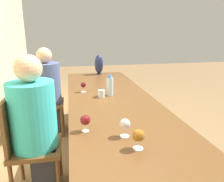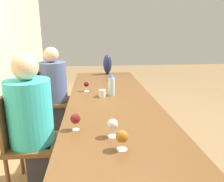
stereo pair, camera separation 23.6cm
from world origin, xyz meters
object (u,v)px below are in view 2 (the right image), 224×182
object	(u,v)px
water_tumbler	(102,93)
chair_far	(49,98)
wine_glass_0	(75,119)
wine_glass_3	(86,85)
water_bottle	(111,85)
person_far	(55,88)
wine_glass_1	(113,125)
person_near	(33,121)
vase	(107,64)
wine_glass_2	(122,137)
chair_near	(25,139)

from	to	relation	value
water_tumbler	chair_far	distance (m)	1.08
wine_glass_0	wine_glass_3	xyz separation A→B (m)	(1.12, -0.06, -0.00)
water_tumbler	chair_far	xyz separation A→B (m)	(0.72, 0.75, -0.27)
water_bottle	water_tumbler	distance (m)	0.15
wine_glass_0	person_far	distance (m)	1.64
chair_far	wine_glass_3	bearing A→B (deg)	-129.09
person_far	wine_glass_1	bearing A→B (deg)	-158.12
water_tumbler	chair_far	size ratio (longest dim) A/B	0.09
chair_far	person_far	bearing A→B (deg)	-90.00
water_bottle	person_near	bearing A→B (deg)	127.27
water_bottle	person_far	bearing A→B (deg)	49.44
vase	chair_far	distance (m)	1.19
wine_glass_2	chair_far	distance (m)	2.10
water_tumbler	chair_far	bearing A→B (deg)	46.14
wine_glass_2	water_bottle	bearing A→B (deg)	-2.00
vase	person_near	xyz separation A→B (m)	(-1.91, 0.83, -0.22)
water_bottle	chair_near	bearing A→B (deg)	124.38
wine_glass_1	chair_near	bearing A→B (deg)	59.33
vase	wine_glass_0	bearing A→B (deg)	169.54
wine_glass_0	wine_glass_2	distance (m)	0.46
chair_near	person_near	size ratio (longest dim) A/B	0.73
wine_glass_1	person_far	distance (m)	1.86
wine_glass_2	person_near	world-z (taller)	person_near
chair_far	wine_glass_0	bearing A→B (deg)	-162.33
water_tumbler	wine_glass_2	xyz separation A→B (m)	(-1.18, -0.07, 0.05)
water_bottle	chair_far	bearing A→B (deg)	52.43
vase	wine_glass_1	size ratio (longest dim) A/B	2.48
wine_glass_2	wine_glass_3	xyz separation A→B (m)	(1.45, 0.26, -0.00)
wine_glass_2	chair_near	world-z (taller)	chair_near
wine_glass_0	chair_near	size ratio (longest dim) A/B	0.14
water_bottle	wine_glass_3	size ratio (longest dim) A/B	2.13
water_tumbler	wine_glass_3	distance (m)	0.33
wine_glass_0	wine_glass_3	size ratio (longest dim) A/B	1.07
wine_glass_1	wine_glass_3	size ratio (longest dim) A/B	1.11
wine_glass_0	person_near	distance (m)	0.54
water_bottle	wine_glass_2	world-z (taller)	water_bottle
wine_glass_0	chair_far	bearing A→B (deg)	17.67
chair_near	wine_glass_0	bearing A→B (deg)	-122.55
wine_glass_1	water_bottle	bearing A→B (deg)	-4.72
wine_glass_2	person_near	size ratio (longest dim) A/B	0.10
water_bottle	wine_glass_0	bearing A→B (deg)	158.35
water_bottle	wine_glass_0	size ratio (longest dim) A/B	1.98
wine_glass_0	chair_near	bearing A→B (deg)	57.45
wine_glass_3	chair_near	bearing A→B (deg)	144.79
wine_glass_2	chair_far	xyz separation A→B (m)	(1.90, 0.82, -0.31)
person_near	water_bottle	bearing A→B (deg)	-52.73
wine_glass_0	person_near	xyz separation A→B (m)	(0.32, 0.42, -0.13)
chair_near	person_far	world-z (taller)	person_far
wine_glass_1	chair_far	distance (m)	1.91
wine_glass_2	chair_far	size ratio (longest dim) A/B	0.14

